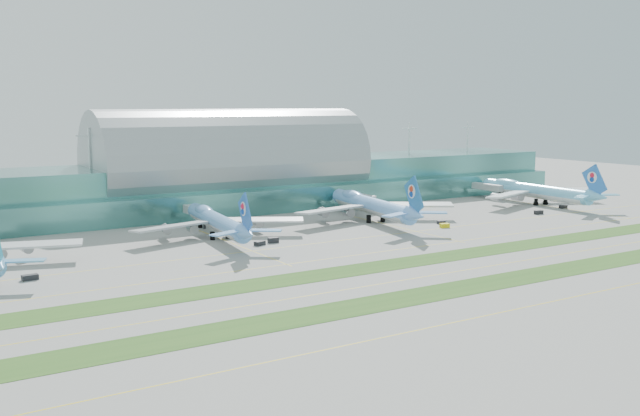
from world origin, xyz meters
TOP-DOWN VIEW (x-y plane):
  - ground at (0.00, 0.00)m, footprint 700.00×700.00m
  - terminal at (0.01, 128.79)m, footprint 340.00×69.10m
  - grass_strip_near at (0.00, -28.00)m, footprint 420.00×12.00m
  - grass_strip_far at (0.00, 2.00)m, footprint 420.00×12.00m
  - taxiline_a at (0.00, -48.00)m, footprint 420.00×0.35m
  - taxiline_b at (0.00, -14.00)m, footprint 420.00×0.35m
  - taxiline_c at (0.00, 18.00)m, footprint 420.00×0.35m
  - taxiline_d at (0.00, 40.00)m, footprint 420.00×0.35m
  - airliner_b at (-34.02, 67.12)m, footprint 60.16×68.74m
  - airliner_c at (31.38, 67.95)m, footprint 65.91×75.60m
  - airliner_d at (122.76, 67.50)m, footprint 66.22×75.23m
  - gse_b at (-99.43, 37.05)m, footprint 4.16×2.35m
  - gse_c at (-28.01, 46.70)m, footprint 4.12×3.02m
  - gse_d at (-22.30, 48.21)m, footprint 3.56×2.06m
  - gse_e at (45.30, 40.72)m, footprint 3.69×2.80m
  - gse_f at (49.64, 47.56)m, footprint 3.21×2.29m
  - gse_g at (100.20, 44.74)m, footprint 3.89×1.99m
  - gse_h at (122.47, 50.64)m, footprint 3.57×2.66m

SIDE VIEW (x-z plane):
  - ground at x=0.00m, z-range 0.00..0.00m
  - taxiline_a at x=0.00m, z-range 0.00..0.01m
  - taxiline_b at x=0.00m, z-range 0.00..0.01m
  - taxiline_c at x=0.00m, z-range 0.00..0.01m
  - taxiline_d at x=0.00m, z-range 0.00..0.01m
  - grass_strip_near at x=0.00m, z-range 0.00..0.08m
  - grass_strip_far at x=0.00m, z-range 0.00..0.08m
  - gse_f at x=49.64m, z-range 0.00..1.26m
  - gse_c at x=-28.01m, z-range 0.00..1.38m
  - gse_b at x=-99.43m, z-range 0.00..1.43m
  - gse_h at x=122.47m, z-range 0.00..1.43m
  - gse_e at x=45.30m, z-range 0.00..1.53m
  - gse_g at x=100.20m, z-range 0.00..1.61m
  - gse_d at x=-22.30m, z-range 0.00..1.76m
  - airliner_b at x=-34.02m, z-range -3.63..15.30m
  - airliner_d at x=122.76m, z-range -3.97..16.74m
  - airliner_c at x=31.38m, z-range -4.00..16.88m
  - terminal at x=0.01m, z-range -3.77..32.23m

